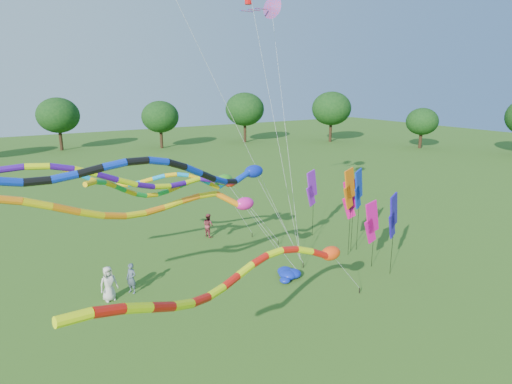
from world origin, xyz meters
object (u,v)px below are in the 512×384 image
tube_kite_red (264,270)px  person_b (131,278)px  blue_nylon_heap (285,275)px  person_c (208,225)px  tube_kite_orange (148,205)px  person_a (109,284)px

tube_kite_red → person_b: size_ratio=8.85×
blue_nylon_heap → person_c: size_ratio=0.82×
tube_kite_orange → person_a: (-1.17, 3.23, -4.56)m
person_b → person_c: bearing=96.0°
person_a → person_c: person_a is taller
person_b → tube_kite_orange: bearing=-31.6°
blue_nylon_heap → person_a: bearing=163.6°
tube_kite_orange → person_a: tube_kite_orange is taller
tube_kite_orange → person_c: size_ratio=9.80×
tube_kite_red → person_c: size_ratio=8.48×
tube_kite_orange → person_a: 5.71m
tube_kite_red → blue_nylon_heap: bearing=32.0°
person_a → person_b: (1.14, 0.17, -0.09)m
tube_kite_red → person_a: (-3.82, 7.80, -2.87)m
tube_kite_orange → person_c: 11.89m
person_c → blue_nylon_heap: bearing=171.3°
person_a → person_b: 1.15m
tube_kite_orange → person_a: size_ratio=9.16×
person_a → person_c: 9.57m
person_a → person_b: size_ratio=1.12×
tube_kite_red → tube_kite_orange: tube_kite_orange is taller
person_c → person_b: bearing=114.4°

